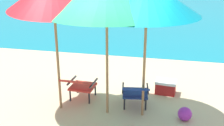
# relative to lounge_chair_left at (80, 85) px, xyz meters

# --- Properties ---
(ground_plane) EXTENTS (40.00, 40.00, 0.00)m
(ground_plane) POSITION_rel_lounge_chair_left_xyz_m (0.60, 3.89, -0.40)
(ground_plane) COLOR #CCB78E
(ocean_band) EXTENTS (40.00, 18.00, 0.01)m
(ocean_band) POSITION_rel_lounge_chair_left_xyz_m (0.60, 12.15, -0.40)
(ocean_band) COLOR teal
(ocean_band) RESTS_ON ground_plane
(lounge_chair_left) EXTENTS (0.59, 0.90, 0.68)m
(lounge_chair_left) POSITION_rel_lounge_chair_left_xyz_m (0.00, 0.00, 0.00)
(lounge_chair_left) COLOR red
(lounge_chair_left) RESTS_ON ground_plane
(lounge_chair_right) EXTENTS (0.65, 0.94, 0.68)m
(lounge_chair_right) POSITION_rel_lounge_chair_left_xyz_m (1.22, -0.09, 0.00)
(lounge_chair_right) COLOR navy
(lounge_chair_right) RESTS_ON ground_plane
(beach_ball) EXTENTS (0.27, 0.27, 0.27)m
(beach_ball) POSITION_rel_lounge_chair_left_xyz_m (2.22, -0.32, -0.27)
(beach_ball) COLOR purple
(beach_ball) RESTS_ON ground_plane
(cooler_box) EXTENTS (0.50, 0.37, 0.32)m
(cooler_box) POSITION_rel_lounge_chair_left_xyz_m (1.82, 0.79, -0.24)
(cooler_box) COLOR red
(cooler_box) RESTS_ON ground_plane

